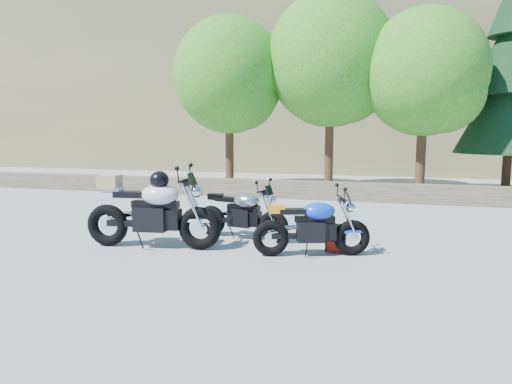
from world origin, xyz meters
TOP-DOWN VIEW (x-y plane):
  - ground at (0.00, 0.00)m, footprint 90.00×90.00m
  - stone_wall at (0.00, 5.50)m, footprint 22.00×0.55m
  - hillside at (3.00, 28.00)m, footprint 80.00×30.00m
  - tree_decid_left at (-2.39, 7.14)m, footprint 3.67×3.67m
  - tree_decid_mid at (0.91, 7.54)m, footprint 4.08×4.08m
  - tree_decid_right at (3.71, 6.94)m, footprint 3.54×3.54m
  - silver_bike at (0.17, 0.21)m, footprint 1.81×0.61m
  - white_bike at (-1.07, -0.80)m, footprint 2.31×0.73m
  - blue_bike at (1.56, -0.57)m, footprint 1.78×0.77m
  - backpack at (1.88, -0.19)m, footprint 0.32×0.27m

SIDE VIEW (x-z plane):
  - ground at x=0.00m, z-range 0.00..0.00m
  - backpack at x=1.88m, z-range -0.01..0.42m
  - stone_wall at x=0.00m, z-range 0.00..0.50m
  - silver_bike at x=0.17m, z-range -0.01..0.90m
  - blue_bike at x=1.56m, z-range -0.01..0.90m
  - white_bike at x=-1.07m, z-range -0.01..1.27m
  - tree_decid_right at x=3.71m, z-range 0.79..6.20m
  - tree_decid_left at x=-2.39m, z-range 0.83..6.44m
  - tree_decid_mid at x=0.91m, z-range 0.92..7.16m
  - hillside at x=3.00m, z-range 0.00..15.00m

